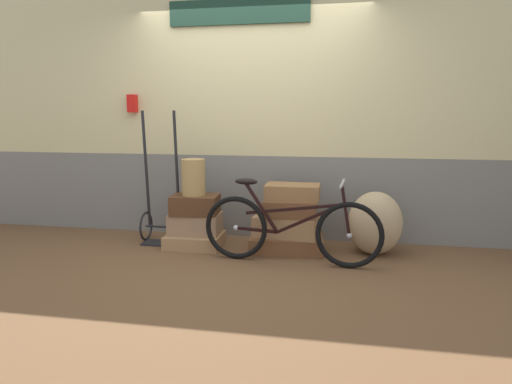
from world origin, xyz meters
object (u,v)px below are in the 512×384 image
at_px(suitcase_2, 195,205).
at_px(suitcase_4, 287,226).
at_px(wicker_basket, 193,177).
at_px(bicycle, 290,229).
at_px(suitcase_5, 290,208).
at_px(suitcase_0, 195,240).
at_px(burlap_sack, 375,223).
at_px(suitcase_3, 286,243).
at_px(suitcase_6, 293,192).
at_px(suitcase_1, 195,224).
at_px(luggage_trolley, 162,214).

distance_m(suitcase_2, suitcase_4, 0.98).
distance_m(wicker_basket, bicycle, 1.18).
relative_size(suitcase_5, bicycle, 0.31).
height_order(suitcase_0, burlap_sack, burlap_sack).
bearing_deg(wicker_basket, suitcase_0, -71.89).
relative_size(suitcase_3, suitcase_6, 1.37).
bearing_deg(suitcase_4, burlap_sack, 10.65).
bearing_deg(suitcase_2, suitcase_5, -5.04).
xyz_separation_m(suitcase_0, suitcase_6, (1.03, 0.04, 0.54)).
bearing_deg(suitcase_6, suitcase_3, -165.25).
bearing_deg(suitcase_6, bicycle, -87.37).
relative_size(suitcase_0, suitcase_1, 1.10).
bearing_deg(suitcase_3, bicycle, -83.64).
xyz_separation_m(suitcase_0, luggage_trolley, (-0.40, 0.12, 0.24)).
height_order(suitcase_1, suitcase_5, suitcase_5).
xyz_separation_m(suitcase_2, suitcase_3, (0.96, 0.01, -0.37)).
relative_size(suitcase_0, burlap_sack, 0.91).
bearing_deg(suitcase_4, wicker_basket, -173.57).
xyz_separation_m(suitcase_0, suitcase_4, (0.97, 0.02, 0.20)).
height_order(luggage_trolley, burlap_sack, luggage_trolley).
height_order(suitcase_3, burlap_sack, burlap_sack).
bearing_deg(suitcase_0, suitcase_2, 53.13).
distance_m(suitcase_2, bicycle, 1.10).
xyz_separation_m(suitcase_2, wicker_basket, (-0.01, 0.00, 0.29)).
bearing_deg(suitcase_5, suitcase_6, 64.95).
height_order(suitcase_1, suitcase_6, suitcase_6).
distance_m(suitcase_3, bicycle, 0.46).
bearing_deg(suitcase_2, burlap_sack, -2.01).
height_order(suitcase_1, luggage_trolley, luggage_trolley).
xyz_separation_m(suitcase_5, suitcase_6, (0.02, 0.04, 0.16)).
xyz_separation_m(suitcase_0, suitcase_2, (0.01, 0.01, 0.38)).
xyz_separation_m(wicker_basket, bicycle, (1.05, -0.37, -0.41)).
bearing_deg(luggage_trolley, wicker_basket, -15.22).
xyz_separation_m(suitcase_3, luggage_trolley, (-1.37, 0.10, 0.23)).
bearing_deg(bicycle, wicker_basket, 160.78).
relative_size(suitcase_2, bicycle, 0.28).
distance_m(suitcase_0, suitcase_5, 1.08).
relative_size(suitcase_4, suitcase_6, 1.18).
xyz_separation_m(burlap_sack, bicycle, (-0.80, -0.44, 0.02)).
relative_size(suitcase_3, luggage_trolley, 0.52).
height_order(suitcase_2, luggage_trolley, luggage_trolley).
bearing_deg(suitcase_0, burlap_sack, 2.25).
height_order(suitcase_1, wicker_basket, wicker_basket).
distance_m(suitcase_3, suitcase_5, 0.37).
bearing_deg(bicycle, suitcase_0, 161.47).
relative_size(luggage_trolley, bicycle, 0.84).
distance_m(suitcase_3, burlap_sack, 0.91).
bearing_deg(suitcase_3, burlap_sack, -0.65).
distance_m(suitcase_3, suitcase_6, 0.53).
relative_size(suitcase_0, luggage_trolley, 0.40).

